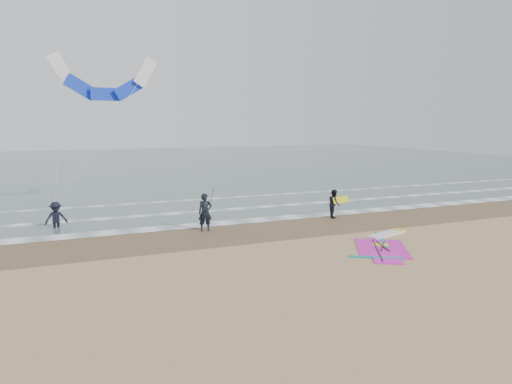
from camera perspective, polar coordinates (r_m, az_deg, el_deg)
name	(u,v)px	position (r m, az deg, el deg)	size (l,w,h in m)	color
ground	(334,259)	(19.38, 9.68, -8.26)	(120.00, 120.00, 0.00)	tan
sea_water	(147,164)	(64.69, -13.43, 3.42)	(120.00, 80.00, 0.02)	#47605E
wet_sand_band	(274,228)	(24.49, 2.22, -4.57)	(120.00, 5.00, 0.01)	brown
foam_waterline	(244,213)	(28.49, -1.49, -2.64)	(120.00, 9.15, 0.02)	white
windsurf_rig	(384,244)	(22.05, 15.74, -6.30)	(5.28, 5.00, 0.13)	white
person_standing	(205,212)	(23.86, -6.37, -2.55)	(0.72, 0.47, 1.98)	black
person_walking	(334,204)	(27.50, 9.75, -1.44)	(0.82, 0.64, 1.69)	black
person_wading	(56,212)	(26.57, -23.76, -2.30)	(1.16, 0.67, 1.79)	black
held_pole	(211,203)	(23.86, -5.70, -1.41)	(0.17, 0.86, 1.82)	black
carried_kiteboard	(341,200)	(27.59, 10.57, -0.96)	(1.30, 0.51, 0.39)	yellow
surf_kite	(105,82)	(30.92, -18.37, 12.86)	(6.65, 4.91, 8.67)	white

